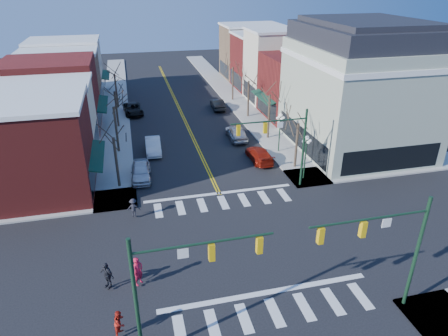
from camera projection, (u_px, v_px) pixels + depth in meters
ground at (244, 247)px, 27.92m from camera, size 160.00×160.00×0.00m
sidewalk_left at (116, 148)px, 43.50m from camera, size 3.50×70.00×0.15m
sidewalk_right at (268, 135)px, 47.22m from camera, size 3.50×70.00×0.15m
bldg_left_brick_a at (27, 150)px, 33.14m from camera, size 10.00×8.50×8.00m
bldg_left_stucco_a at (42, 123)px, 40.02m from camera, size 10.00×7.00×7.50m
bldg_left_brick_b at (52, 97)px, 46.78m from camera, size 10.00×9.00×8.50m
bldg_left_tan at (61, 83)px, 54.14m from camera, size 10.00×7.50×7.80m
bldg_left_stucco_b at (67, 69)px, 60.82m from camera, size 10.00×8.00×8.20m
bldg_right_brick_a at (304, 86)px, 51.95m from camera, size 10.00×8.50×8.00m
bldg_right_stucco at (282, 67)px, 58.28m from camera, size 10.00×7.00×10.00m
bldg_right_brick_b at (265, 62)px, 65.16m from camera, size 10.00×8.00×8.50m
bldg_right_tan at (251, 52)px, 72.04m from camera, size 10.00×8.00×9.00m
victorian_corner at (359, 87)px, 41.18m from camera, size 12.25×14.25×13.30m
traffic_mast_near_left at (175, 278)px, 18.22m from camera, size 6.60×0.28×7.20m
traffic_mast_near_right at (389, 243)px, 20.57m from camera, size 6.60×0.28×7.20m
traffic_mast_far_right at (284, 139)px, 33.50m from camera, size 6.60×0.28×7.20m
lamppost_corner at (306, 150)px, 35.79m from camera, size 0.36×0.36×4.33m
lamppost_midblock at (280, 126)px, 41.47m from camera, size 0.36×0.36×4.33m
tree_left_a at (117, 163)px, 34.70m from camera, size 0.24×0.24×4.76m
tree_left_b at (116, 130)px, 41.63m from camera, size 0.24×0.24×5.04m
tree_left_c at (117, 110)px, 48.72m from camera, size 0.24×0.24×4.55m
tree_left_d at (116, 91)px, 55.63m from camera, size 0.24×0.24×4.90m
tree_right_a at (296, 146)px, 38.30m from camera, size 0.24×0.24×4.62m
tree_right_b at (269, 117)px, 45.17m from camera, size 0.24×0.24×5.18m
tree_right_c at (248, 99)px, 52.23m from camera, size 0.24×0.24×4.83m
tree_right_d at (233, 84)px, 59.19m from camera, size 0.24×0.24×4.97m
car_left_near at (141, 171)px, 36.92m from camera, size 1.99×4.50×1.51m
car_left_mid at (153, 146)px, 42.40m from camera, size 1.70×4.53×1.48m
car_left_far at (133, 109)px, 54.11m from camera, size 2.72×5.22×1.40m
car_right_near at (259, 155)px, 40.51m from camera, size 1.98×4.69×1.35m
car_right_mid at (236, 133)px, 45.75m from camera, size 1.99×4.74×1.60m
car_right_far at (217, 104)px, 56.00m from camera, size 1.75×4.45×1.44m
pedestrian_red_a at (138, 271)px, 23.98m from camera, size 0.82×0.82×1.92m
pedestrian_red_b at (120, 323)px, 20.67m from camera, size 0.84×0.93×1.55m
pedestrian_dark_a at (107, 275)px, 23.78m from camera, size 1.03×1.05×1.77m
pedestrian_dark_b at (134, 208)px, 30.88m from camera, size 1.06×0.71×1.52m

